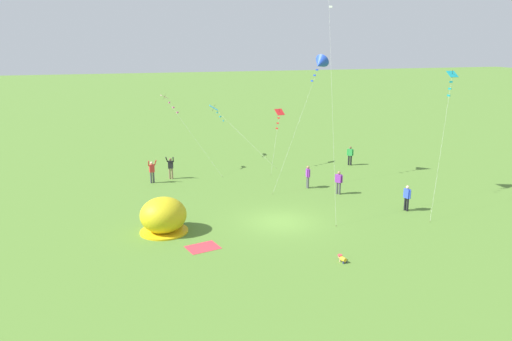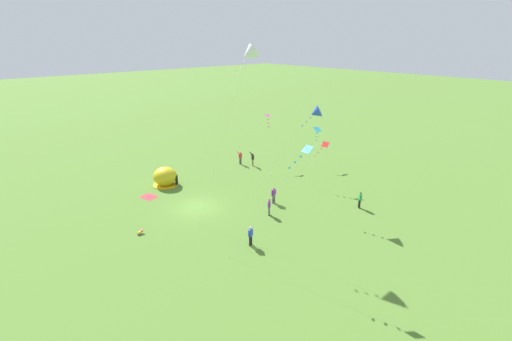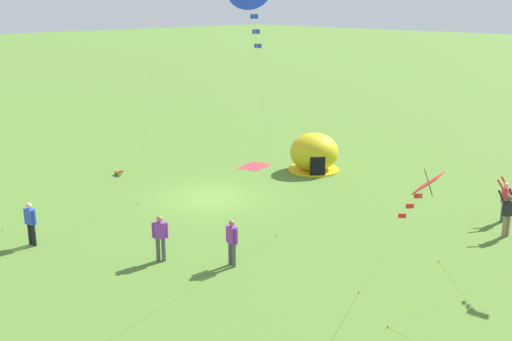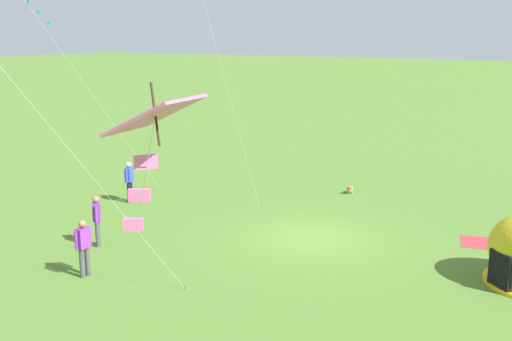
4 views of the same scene
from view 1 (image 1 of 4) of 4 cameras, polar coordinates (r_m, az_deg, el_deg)
name	(u,v)px [view 1 (image 1 of 4)]	position (r m, az deg, el deg)	size (l,w,h in m)	color
ground_plane	(281,222)	(31.05, 2.85, -5.87)	(300.00, 300.00, 0.00)	#517A2D
popup_tent	(163,216)	(29.57, -10.53, -5.12)	(2.81, 2.81, 2.10)	gold
picnic_blanket	(203,247)	(27.48, -6.10, -8.73)	(1.70, 1.30, 0.01)	#CC333D
toddler_crawling	(342,258)	(25.99, 9.81, -9.88)	(0.34, 0.55, 0.32)	gold
person_center_field	(350,155)	(45.41, 10.70, 1.79)	(0.49, 0.42, 1.72)	black
person_with_toddler	(152,171)	(39.83, -11.80, -0.02)	(0.67, 0.53, 1.89)	#4C4C51
person_flying_kite	(171,167)	(40.75, -9.73, 0.41)	(0.71, 0.60, 1.89)	#8C7251
person_far_back	(339,181)	(36.66, 9.43, -1.23)	(0.43, 0.46, 1.72)	#4C4C51
person_near_tent	(308,176)	(37.88, 5.95, -0.59)	(0.27, 0.59, 1.72)	#4C4C51
person_strolling	(407,197)	(34.13, 16.87, -2.88)	(0.34, 0.57, 1.72)	black
kite_teal	(451,82)	(36.08, 21.40, 9.44)	(4.04, 4.30, 8.96)	silver
kite_pink	(168,102)	(42.21, -9.99, 7.77)	(4.41, 3.56, 6.60)	silver
kite_blue	(320,64)	(40.35, 7.31, 12.03)	(6.04, 4.79, 9.82)	silver
kite_cyan	(216,110)	(47.17, -4.65, 6.91)	(4.71, 6.54, 5.10)	silver
kite_red	(279,115)	(43.91, 2.65, 6.32)	(2.28, 3.52, 5.08)	silver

